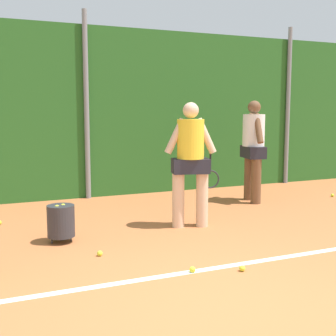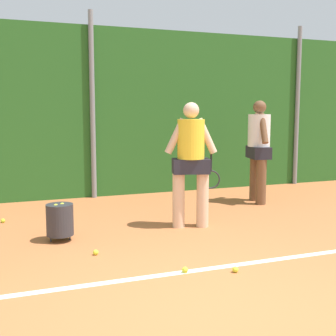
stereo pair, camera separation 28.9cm
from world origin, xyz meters
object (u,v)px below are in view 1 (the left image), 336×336
tennis_ball_2 (192,270)px  tennis_ball_7 (242,268)px  player_midcourt (191,158)px  player_backcourt_far (253,145)px  tennis_ball_5 (332,195)px  ball_hopper (61,221)px  tennis_ball_4 (100,253)px

tennis_ball_2 → tennis_ball_7: (0.51, -0.18, 0.00)m
player_midcourt → player_backcourt_far: bearing=48.1°
tennis_ball_5 → ball_hopper: bearing=-169.8°
player_midcourt → ball_hopper: bearing=-162.7°
player_midcourt → tennis_ball_4: 2.06m
player_backcourt_far → tennis_ball_5: player_backcourt_far is taller
tennis_ball_7 → player_backcourt_far: bearing=54.7°
tennis_ball_5 → tennis_ball_7: 4.91m
ball_hopper → tennis_ball_2: bearing=-56.9°
ball_hopper → tennis_ball_7: 2.49m
player_backcourt_far → ball_hopper: player_backcourt_far is taller
tennis_ball_5 → tennis_ball_2: bearing=-149.0°
ball_hopper → tennis_ball_7: ball_hopper is taller
tennis_ball_7 → tennis_ball_2: bearing=160.6°
tennis_ball_2 → tennis_ball_4: same height
tennis_ball_2 → tennis_ball_7: bearing=-19.4°
tennis_ball_2 → tennis_ball_4: size_ratio=1.00×
tennis_ball_2 → player_backcourt_far: bearing=47.2°
tennis_ball_4 → player_backcourt_far: bearing=29.9°
ball_hopper → tennis_ball_5: bearing=10.2°
player_midcourt → ball_hopper: player_midcourt is taller
player_backcourt_far → tennis_ball_7: player_backcourt_far is taller
tennis_ball_4 → player_midcourt: bearing=26.8°
player_midcourt → tennis_ball_4: size_ratio=28.12×
tennis_ball_7 → ball_hopper: bearing=130.8°
player_backcourt_far → tennis_ball_2: size_ratio=29.06×
player_backcourt_far → tennis_ball_4: player_backcourt_far is taller
tennis_ball_4 → tennis_ball_2: bearing=-50.1°
tennis_ball_4 → tennis_ball_5: same height
player_midcourt → tennis_ball_2: bearing=-99.6°
player_backcourt_far → ball_hopper: 4.12m
tennis_ball_2 → tennis_ball_4: 1.22m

